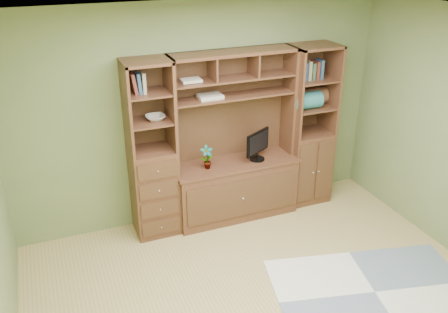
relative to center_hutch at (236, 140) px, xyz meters
name	(u,v)px	position (x,y,z in m)	size (l,w,h in m)	color
room	(284,191)	(-0.32, -1.73, 0.28)	(4.60, 4.10, 2.64)	tan
center_hutch	(236,140)	(0.00, 0.00, 0.00)	(1.54, 0.53, 2.05)	#4F2D1B
left_tower	(152,151)	(-1.00, 0.04, 0.00)	(0.50, 0.45, 2.05)	#4F2D1B
right_tower	(309,126)	(1.02, 0.04, 0.00)	(0.55, 0.45, 2.05)	#4F2D1B
rug	(375,292)	(0.71, -1.87, -1.02)	(1.95, 1.30, 0.01)	#A9AEAF
monitor	(258,140)	(0.27, -0.03, -0.04)	(0.41, 0.18, 0.51)	black
orchid	(207,157)	(-0.37, -0.03, -0.15)	(0.15, 0.10, 0.29)	#AC443A
magazines	(210,96)	(-0.28, 0.09, 0.54)	(0.27, 0.20, 0.04)	#BCB1A0
bowl	(155,118)	(-0.93, 0.04, 0.39)	(0.21, 0.21, 0.05)	beige
blanket_teal	(307,101)	(0.93, -0.01, 0.37)	(0.36, 0.21, 0.21)	#28696A
blanket_red	(312,96)	(1.08, 0.12, 0.37)	(0.36, 0.20, 0.20)	brown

